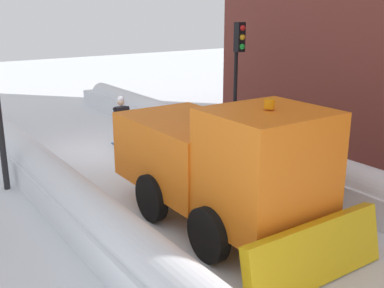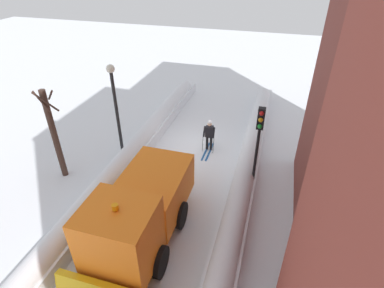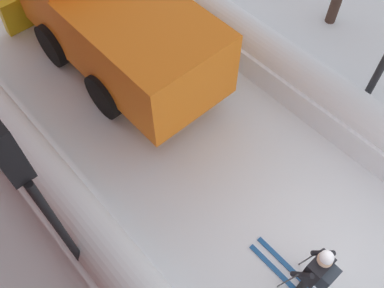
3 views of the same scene
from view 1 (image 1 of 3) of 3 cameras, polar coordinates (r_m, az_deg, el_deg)
name	(u,v)px [view 1 (image 1 of 3)]	position (r m, az deg, el deg)	size (l,w,h in m)	color
plow_truck	(222,163)	(10.27, 3.65, -2.32)	(3.20, 5.98, 3.12)	orange
skier	(122,119)	(16.46, -8.51, 2.98)	(0.62, 1.80, 1.81)	black
traffic_light_pole	(238,64)	(15.09, 5.59, 9.62)	(0.28, 0.42, 4.28)	black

